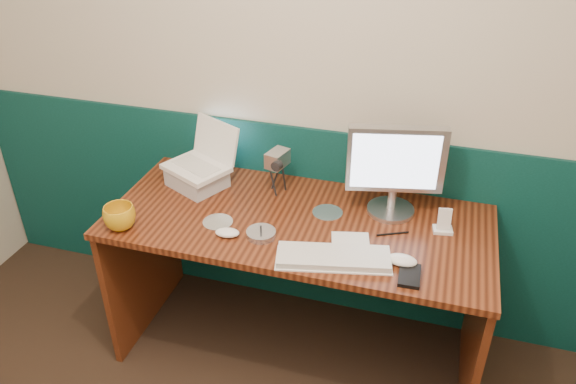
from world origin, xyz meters
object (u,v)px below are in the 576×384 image
(laptop, at_px, (194,148))
(mug, at_px, (120,217))
(camcorder, at_px, (278,170))
(keyboard, at_px, (333,258))
(desk, at_px, (297,288))
(monitor, at_px, (395,171))

(laptop, relative_size, mug, 2.09)
(camcorder, bearing_deg, keyboard, -35.14)
(desk, distance_m, monitor, 0.70)
(desk, height_order, camcorder, camcorder)
(mug, bearing_deg, keyboard, 2.19)
(monitor, xyz_separation_m, keyboard, (-0.16, -0.40, -0.19))
(laptop, bearing_deg, desk, 11.47)
(camcorder, bearing_deg, monitor, 12.63)
(desk, distance_m, camcorder, 0.54)
(desk, distance_m, keyboard, 0.49)
(desk, height_order, mug, mug)
(laptop, height_order, camcorder, laptop)
(keyboard, xyz_separation_m, mug, (-0.88, -0.03, 0.04))
(laptop, height_order, keyboard, laptop)
(mug, height_order, camcorder, camcorder)
(keyboard, bearing_deg, desk, 118.68)
(desk, bearing_deg, mug, -158.57)
(desk, height_order, keyboard, keyboard)
(desk, bearing_deg, keyboard, -48.91)
(desk, distance_m, laptop, 0.78)
(desk, xyz_separation_m, monitor, (0.36, 0.17, 0.57))
(laptop, bearing_deg, monitor, 28.22)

